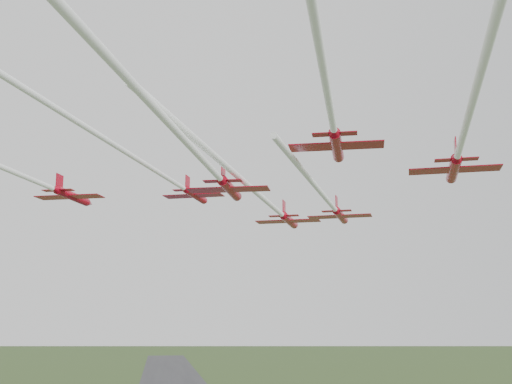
{
  "coord_description": "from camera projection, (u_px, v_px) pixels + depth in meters",
  "views": [
    {
      "loc": [
        -9.67,
        -73.04,
        32.87
      ],
      "look_at": [
        1.56,
        1.65,
        48.52
      ],
      "focal_mm": 45.0,
      "sensor_mm": 36.0,
      "label": 1
    }
  ],
  "objects": [
    {
      "name": "jet_lead",
      "position": [
        266.0,
        201.0,
        79.92
      ],
      "size": [
        26.05,
        59.59,
        2.83
      ],
      "rotation": [
        0.0,
        0.0,
        -0.38
      ],
      "color": "#A40418"
    },
    {
      "name": "jet_row2_left",
      "position": [
        140.0,
        161.0,
        68.45
      ],
      "size": [
        26.63,
        63.54,
        2.42
      ],
      "rotation": [
        0.0,
        0.0,
        -0.37
      ],
      "color": "#A40418"
    },
    {
      "name": "jet_row2_right",
      "position": [
        330.0,
        203.0,
        74.2
      ],
      "size": [
        19.0,
        39.55,
        2.42
      ],
      "rotation": [
        0.0,
        0.0,
        -0.41
      ],
      "color": "#A40418"
    },
    {
      "name": "jet_row3_mid",
      "position": [
        197.0,
        154.0,
        54.1
      ],
      "size": [
        19.94,
        55.76,
        2.59
      ],
      "rotation": [
        0.0,
        0.0,
        -0.3
      ],
      "color": "#A40418"
    },
    {
      "name": "jet_row3_right",
      "position": [
        460.0,
        148.0,
        60.4
      ],
      "size": [
        19.23,
        42.11,
        2.84
      ],
      "rotation": [
        0.0,
        0.0,
        -0.38
      ],
      "color": "#A40418"
    },
    {
      "name": "jet_row4_right",
      "position": [
        323.0,
        67.0,
        37.75
      ],
      "size": [
        22.11,
        59.94,
        2.38
      ],
      "rotation": [
        0.0,
        0.0,
        -0.32
      ],
      "color": "#A40418"
    }
  ]
}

